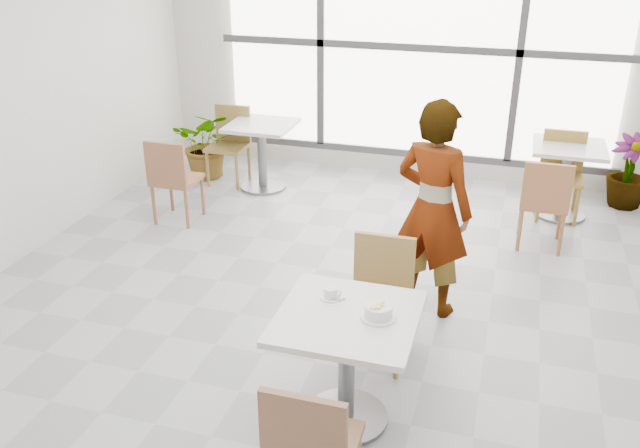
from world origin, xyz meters
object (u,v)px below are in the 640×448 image
(bg_chair_right_near, at_px, (545,199))
(bg_chair_right_far, at_px, (561,169))
(chair_far, at_px, (380,290))
(chair_near, at_px, (310,444))
(main_table, at_px, (347,348))
(plant_right, at_px, (629,171))
(bg_chair_left_near, at_px, (172,176))
(oatmeal_bowl, at_px, (378,311))
(person, at_px, (433,209))
(bg_table_left, at_px, (262,147))
(coffee_cup, at_px, (331,293))
(bg_chair_left_far, at_px, (230,139))
(plant_left, at_px, (208,143))
(bg_table_right, at_px, (566,171))

(bg_chair_right_near, xyz_separation_m, bg_chair_right_far, (0.16, 0.88, 0.00))
(chair_far, distance_m, bg_chair_right_near, 2.30)
(chair_far, bearing_deg, chair_near, -90.69)
(main_table, height_order, plant_right, plant_right)
(main_table, xyz_separation_m, bg_chair_left_near, (-2.38, 2.34, -0.02))
(oatmeal_bowl, height_order, plant_right, oatmeal_bowl)
(person, height_order, bg_table_left, person)
(chair_far, distance_m, coffee_cup, 0.68)
(oatmeal_bowl, relative_size, bg_chair_right_far, 0.24)
(person, distance_m, bg_chair_right_near, 1.60)
(coffee_cup, relative_size, person, 0.09)
(bg_chair_left_near, xyz_separation_m, bg_chair_right_far, (3.67, 1.31, 0.00))
(bg_table_left, relative_size, bg_chair_left_near, 0.86)
(chair_near, height_order, bg_chair_left_near, same)
(bg_chair_left_near, bearing_deg, chair_far, 146.66)
(person, distance_m, bg_chair_left_far, 3.38)
(oatmeal_bowl, height_order, person, person)
(bg_chair_left_far, bearing_deg, plant_left, 171.84)
(bg_table_right, bearing_deg, plant_left, 179.96)
(coffee_cup, height_order, bg_chair_right_far, bg_chair_right_far)
(chair_near, xyz_separation_m, bg_table_left, (-1.90, 4.28, -0.01))
(oatmeal_bowl, distance_m, bg_chair_right_near, 2.92)
(coffee_cup, height_order, bg_chair_left_far, bg_chair_left_far)
(coffee_cup, relative_size, plant_left, 0.20)
(bg_table_right, bearing_deg, person, -115.73)
(bg_table_left, distance_m, bg_table_right, 3.22)
(main_table, xyz_separation_m, plant_left, (-2.62, 3.64, -0.12))
(person, bearing_deg, chair_far, 91.38)
(main_table, distance_m, person, 1.52)
(chair_far, height_order, bg_chair_right_near, same)
(oatmeal_bowl, height_order, bg_table_left, oatmeal_bowl)
(main_table, height_order, coffee_cup, coffee_cup)
(coffee_cup, relative_size, bg_table_right, 0.21)
(plant_left, xyz_separation_m, plant_right, (4.61, 0.44, -0.02))
(chair_far, height_order, coffee_cup, chair_far)
(chair_near, bearing_deg, bg_chair_left_near, -52.51)
(plant_right, bearing_deg, bg_table_right, -145.71)
(oatmeal_bowl, distance_m, bg_table_right, 3.81)
(person, bearing_deg, bg_chair_right_far, -94.66)
(bg_table_right, bearing_deg, main_table, -110.10)
(bg_table_right, relative_size, bg_chair_right_near, 0.86)
(coffee_cup, distance_m, bg_chair_right_near, 2.92)
(coffee_cup, bearing_deg, chair_near, -80.19)
(chair_near, bearing_deg, bg_chair_right_near, -107.17)
(coffee_cup, distance_m, bg_table_left, 3.77)
(bg_chair_right_far, bearing_deg, coffee_cup, -112.26)
(bg_table_left, bearing_deg, oatmeal_bowl, -59.31)
(oatmeal_bowl, relative_size, person, 0.13)
(bg_chair_left_near, relative_size, plant_right, 1.11)
(oatmeal_bowl, distance_m, bg_chair_right_far, 3.80)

